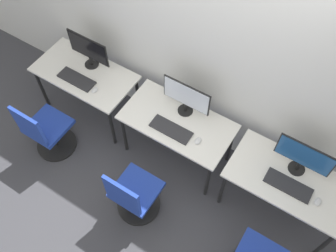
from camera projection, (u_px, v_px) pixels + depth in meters
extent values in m
plane|color=#3D3D42|center=(162.00, 173.00, 4.39)|extent=(20.00, 20.00, 0.00)
cube|color=silver|center=(203.00, 48.00, 3.57)|extent=(12.00, 0.05, 2.80)
cube|color=silver|center=(84.00, 73.00, 4.34)|extent=(1.20, 0.63, 0.02)
cylinder|color=black|center=(42.00, 88.00, 4.67)|extent=(0.04, 0.04, 0.68)
cylinder|color=black|center=(112.00, 127.00, 4.35)|extent=(0.04, 0.04, 0.68)
cylinder|color=black|center=(70.00, 61.00, 4.91)|extent=(0.04, 0.04, 0.68)
cylinder|color=black|center=(138.00, 97.00, 4.59)|extent=(0.04, 0.04, 0.68)
cylinder|color=black|center=(92.00, 64.00, 4.39)|extent=(0.17, 0.17, 0.01)
cylinder|color=black|center=(91.00, 61.00, 4.34)|extent=(0.04, 0.04, 0.11)
cube|color=black|center=(88.00, 48.00, 4.17)|extent=(0.54, 0.01, 0.31)
cube|color=black|center=(88.00, 48.00, 4.17)|extent=(0.51, 0.01, 0.29)
cube|color=#262628|center=(77.00, 79.00, 4.26)|extent=(0.45, 0.17, 0.02)
ellipsoid|color=silver|center=(95.00, 90.00, 4.16)|extent=(0.06, 0.09, 0.03)
cylinder|color=black|center=(57.00, 144.00, 4.60)|extent=(0.48, 0.48, 0.03)
cylinder|color=black|center=(53.00, 136.00, 4.43)|extent=(0.04, 0.04, 0.37)
cube|color=navy|center=(48.00, 126.00, 4.25)|extent=(0.44, 0.44, 0.05)
cube|color=navy|center=(29.00, 127.00, 3.96)|extent=(0.40, 0.04, 0.44)
cube|color=silver|center=(178.00, 122.00, 3.96)|extent=(1.20, 0.63, 0.02)
cylinder|color=black|center=(124.00, 134.00, 4.29)|extent=(0.04, 0.04, 0.68)
cylinder|color=black|center=(208.00, 181.00, 3.97)|extent=(0.04, 0.04, 0.68)
cylinder|color=black|center=(150.00, 103.00, 4.54)|extent=(0.04, 0.04, 0.68)
cylinder|color=black|center=(230.00, 144.00, 4.22)|extent=(0.04, 0.04, 0.68)
cylinder|color=black|center=(185.00, 110.00, 4.02)|extent=(0.17, 0.17, 0.01)
cylinder|color=black|center=(186.00, 107.00, 3.97)|extent=(0.04, 0.04, 0.11)
cube|color=black|center=(187.00, 95.00, 3.81)|extent=(0.54, 0.01, 0.31)
cube|color=silver|center=(186.00, 96.00, 3.80)|extent=(0.51, 0.01, 0.29)
cube|color=#262628|center=(171.00, 129.00, 3.88)|extent=(0.45, 0.17, 0.02)
ellipsoid|color=silver|center=(198.00, 141.00, 3.80)|extent=(0.06, 0.09, 0.03)
cylinder|color=black|center=(139.00, 205.00, 4.17)|extent=(0.48, 0.48, 0.03)
cylinder|color=black|center=(138.00, 198.00, 4.00)|extent=(0.04, 0.04, 0.37)
cube|color=navy|center=(136.00, 190.00, 3.83)|extent=(0.44, 0.44, 0.05)
cube|color=navy|center=(122.00, 196.00, 3.53)|extent=(0.40, 0.04, 0.44)
cube|color=silver|center=(290.00, 181.00, 3.59)|extent=(1.20, 0.63, 0.02)
cylinder|color=black|center=(222.00, 189.00, 3.92)|extent=(0.04, 0.04, 0.68)
cylinder|color=black|center=(323.00, 245.00, 3.60)|extent=(0.04, 0.04, 0.68)
cylinder|color=black|center=(244.00, 152.00, 4.17)|extent=(0.04, 0.04, 0.68)
cylinder|color=black|center=(296.00, 169.00, 3.64)|extent=(0.17, 0.17, 0.01)
cylinder|color=black|center=(298.00, 166.00, 3.59)|extent=(0.04, 0.04, 0.11)
cube|color=black|center=(305.00, 155.00, 3.42)|extent=(0.54, 0.01, 0.31)
cube|color=navy|center=(304.00, 156.00, 3.42)|extent=(0.51, 0.01, 0.29)
cube|color=#262628|center=(288.00, 185.00, 3.54)|extent=(0.45, 0.17, 0.02)
ellipsoid|color=silver|center=(318.00, 202.00, 3.44)|extent=(0.06, 0.09, 0.03)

